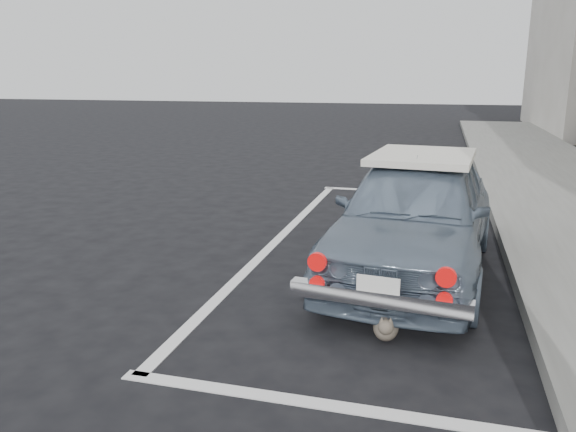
% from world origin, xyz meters
% --- Properties ---
extents(ground, '(80.00, 80.00, 0.00)m').
position_xyz_m(ground, '(0.00, 0.00, 0.00)').
color(ground, black).
rests_on(ground, ground).
extents(pline_rear, '(3.00, 0.12, 0.01)m').
position_xyz_m(pline_rear, '(0.50, -0.50, 0.00)').
color(pline_rear, silver).
rests_on(pline_rear, ground).
extents(pline_front, '(3.00, 0.12, 0.01)m').
position_xyz_m(pline_front, '(0.50, 6.50, 0.00)').
color(pline_front, silver).
rests_on(pline_front, ground).
extents(pline_side, '(0.12, 7.00, 0.01)m').
position_xyz_m(pline_side, '(-0.90, 3.00, 0.00)').
color(pline_side, silver).
rests_on(pline_side, ground).
extents(retro_coupe, '(1.83, 3.81, 1.25)m').
position_xyz_m(retro_coupe, '(0.82, 2.23, 0.63)').
color(retro_coupe, slate).
rests_on(retro_coupe, ground).
extents(cat, '(0.23, 0.46, 0.25)m').
position_xyz_m(cat, '(0.70, 0.53, 0.11)').
color(cat, '#6F5F55').
rests_on(cat, ground).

